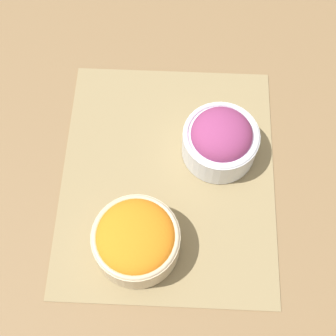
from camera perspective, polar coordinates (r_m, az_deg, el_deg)
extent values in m
plane|color=olive|center=(0.82, 0.00, -1.00)|extent=(3.00, 3.00, 0.00)
cube|color=#937F56|center=(0.81, 0.00, -0.94)|extent=(0.44, 0.37, 0.00)
cylinder|color=beige|center=(0.74, -3.84, -8.96)|extent=(0.14, 0.14, 0.06)
torus|color=beige|center=(0.71, -3.99, -8.30)|extent=(0.13, 0.13, 0.01)
ellipsoid|color=orange|center=(0.71, -3.99, -8.30)|extent=(0.12, 0.12, 0.04)
cylinder|color=silver|center=(0.81, 6.33, 3.03)|extent=(0.13, 0.13, 0.06)
torus|color=silver|center=(0.78, 6.55, 4.05)|extent=(0.13, 0.13, 0.01)
ellipsoid|color=#93386B|center=(0.78, 6.55, 4.05)|extent=(0.10, 0.10, 0.06)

